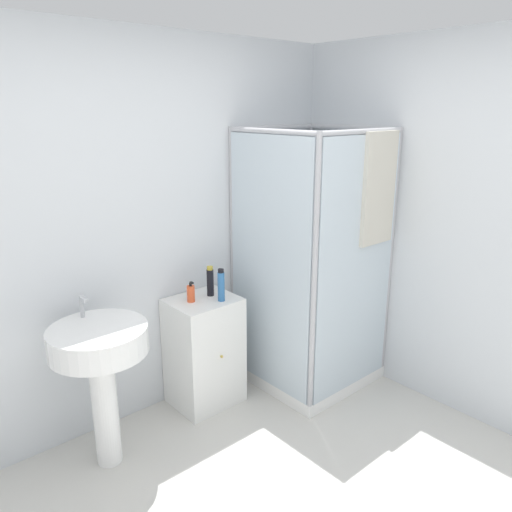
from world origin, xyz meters
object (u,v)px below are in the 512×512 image
soap_dispenser (191,293)px  shampoo_bottle_tall_black (210,281)px  shampoo_bottle_blue (221,285)px  sink (100,358)px

soap_dispenser → shampoo_bottle_tall_black: shampoo_bottle_tall_black is taller
shampoo_bottle_blue → soap_dispenser: bearing=143.4°
soap_dispenser → shampoo_bottle_blue: shampoo_bottle_blue is taller
soap_dispenser → shampoo_bottle_blue: bearing=-36.6°
shampoo_bottle_blue → sink: bearing=-177.3°
soap_dispenser → shampoo_bottle_tall_black: size_ratio=0.68×
shampoo_bottle_tall_black → shampoo_bottle_blue: (-0.00, -0.13, 0.01)m
shampoo_bottle_tall_black → shampoo_bottle_blue: shampoo_bottle_blue is taller
sink → soap_dispenser: 0.76m
soap_dispenser → shampoo_bottle_tall_black: bearing=2.3°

